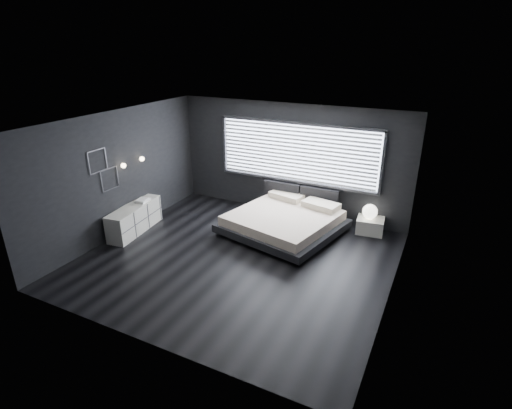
% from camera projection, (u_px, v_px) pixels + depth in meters
% --- Properties ---
extents(room, '(6.04, 6.00, 2.80)m').
position_uv_depth(room, '(236.00, 196.00, 7.67)').
color(room, black).
rests_on(room, ground).
extents(window, '(4.14, 0.09, 1.52)m').
position_uv_depth(window, '(297.00, 153.00, 9.74)').
color(window, white).
rests_on(window, ground).
extents(headboard, '(1.96, 0.16, 0.52)m').
position_uv_depth(headboard, '(300.00, 195.00, 10.03)').
color(headboard, black).
rests_on(headboard, ground).
extents(sconce_near, '(0.18, 0.11, 0.11)m').
position_uv_depth(sconce_near, '(123.00, 166.00, 8.82)').
color(sconce_near, silver).
rests_on(sconce_near, ground).
extents(sconce_far, '(0.18, 0.11, 0.11)m').
position_uv_depth(sconce_far, '(142.00, 159.00, 9.32)').
color(sconce_far, silver).
rests_on(sconce_far, ground).
extents(wall_art_upper, '(0.01, 0.48, 0.48)m').
position_uv_depth(wall_art_upper, '(98.00, 161.00, 8.27)').
color(wall_art_upper, '#47474C').
rests_on(wall_art_upper, ground).
extents(wall_art_lower, '(0.01, 0.48, 0.48)m').
position_uv_depth(wall_art_lower, '(110.00, 179.00, 8.65)').
color(wall_art_lower, '#47474C').
rests_on(wall_art_lower, ground).
extents(bed, '(2.82, 2.74, 0.62)m').
position_uv_depth(bed, '(284.00, 221.00, 9.27)').
color(bed, black).
rests_on(bed, ground).
extents(nightstand, '(0.66, 0.57, 0.35)m').
position_uv_depth(nightstand, '(370.00, 225.00, 9.28)').
color(nightstand, silver).
rests_on(nightstand, ground).
extents(orb_lamp, '(0.34, 0.34, 0.34)m').
position_uv_depth(orb_lamp, '(370.00, 211.00, 9.16)').
color(orb_lamp, white).
rests_on(orb_lamp, nightstand).
extents(dresser, '(0.65, 1.64, 0.64)m').
position_uv_depth(dresser, '(135.00, 219.00, 9.30)').
color(dresser, silver).
rests_on(dresser, ground).
extents(book_stack, '(0.29, 0.36, 0.07)m').
position_uv_depth(book_stack, '(142.00, 200.00, 9.42)').
color(book_stack, white).
rests_on(book_stack, dresser).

